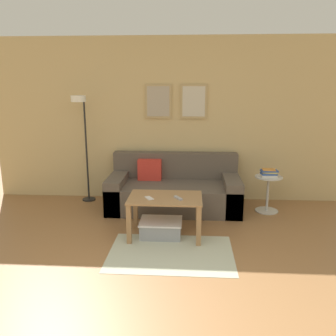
{
  "coord_description": "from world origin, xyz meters",
  "views": [
    {
      "loc": [
        0.38,
        -2.17,
        1.85
      ],
      "look_at": [
        0.11,
        1.99,
        0.85
      ],
      "focal_mm": 38.0,
      "sensor_mm": 36.0,
      "label": 1
    }
  ],
  "objects": [
    {
      "name": "remote_control",
      "position": [
        0.24,
        1.88,
        0.51
      ],
      "size": [
        0.11,
        0.15,
        0.02
      ],
      "primitive_type": "cube",
      "rotation": [
        0.0,
        0.0,
        0.57
      ],
      "color": "#99999E",
      "rests_on": "coffee_table"
    },
    {
      "name": "area_rug",
      "position": [
        0.18,
        1.45,
        0.0
      ],
      "size": [
        1.38,
        0.97,
        0.01
      ],
      "primitive_type": "cube",
      "color": "#B2B79E",
      "rests_on": "ground_plane"
    },
    {
      "name": "book_stack",
      "position": [
        1.52,
        2.89,
        0.58
      ],
      "size": [
        0.24,
        0.18,
        0.11
      ],
      "color": "silver",
      "rests_on": "side_table"
    },
    {
      "name": "coffee_table",
      "position": [
        0.08,
        1.94,
        0.4
      ],
      "size": [
        0.89,
        0.59,
        0.5
      ],
      "color": "#997047",
      "rests_on": "ground_plane"
    },
    {
      "name": "floor_lamp",
      "position": [
        -1.26,
        3.07,
        1.26
      ],
      "size": [
        0.22,
        0.47,
        1.67
      ],
      "color": "black",
      "rests_on": "ground_plane"
    },
    {
      "name": "storage_bin",
      "position": [
        0.03,
        1.92,
        0.1
      ],
      "size": [
        0.52,
        0.4,
        0.2
      ],
      "color": "gray",
      "rests_on": "ground_plane"
    },
    {
      "name": "cell_phone",
      "position": [
        -0.11,
        1.87,
        0.5
      ],
      "size": [
        0.13,
        0.15,
        0.01
      ],
      "primitive_type": "cube",
      "rotation": [
        0.0,
        0.0,
        0.53
      ],
      "color": "silver",
      "rests_on": "coffee_table"
    },
    {
      "name": "side_table",
      "position": [
        1.52,
        2.89,
        0.32
      ],
      "size": [
        0.39,
        0.39,
        0.53
      ],
      "color": "silver",
      "rests_on": "ground_plane"
    },
    {
      "name": "couch",
      "position": [
        0.14,
        2.98,
        0.27
      ],
      "size": [
        1.94,
        0.94,
        0.79
      ],
      "color": "brown",
      "rests_on": "ground_plane"
    },
    {
      "name": "wall_back",
      "position": [
        0.0,
        3.46,
        1.28
      ],
      "size": [
        5.6,
        0.09,
        2.55
      ],
      "color": "tan",
      "rests_on": "ground_plane"
    }
  ]
}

